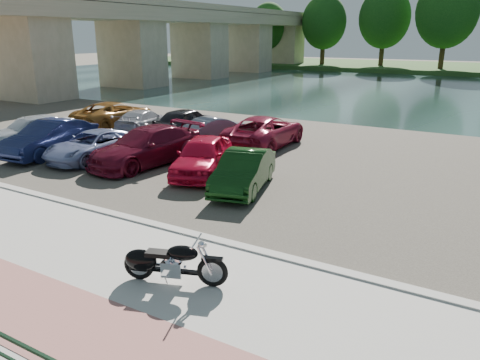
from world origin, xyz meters
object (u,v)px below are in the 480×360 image
(motorcycle, at_px, (165,262))
(car_1, at_px, (50,138))
(car_2, at_px, (93,146))
(car_0, at_px, (31,130))

(motorcycle, xyz_separation_m, car_1, (-11.70, 6.35, 0.25))
(motorcycle, bearing_deg, car_2, 124.78)
(motorcycle, xyz_separation_m, car_2, (-9.42, 6.75, 0.10))
(car_0, height_order, car_2, car_0)
(car_1, bearing_deg, motorcycle, -34.73)
(car_0, bearing_deg, motorcycle, -16.94)
(car_0, height_order, car_1, car_1)
(car_0, distance_m, car_1, 2.74)
(car_2, bearing_deg, car_0, 174.25)
(car_1, distance_m, car_2, 2.31)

